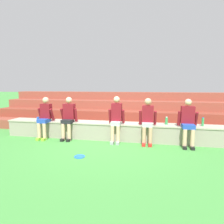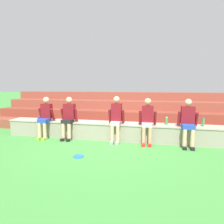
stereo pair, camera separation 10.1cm
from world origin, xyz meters
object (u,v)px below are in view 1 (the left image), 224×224
person_far_right (188,121)px  water_bottle_near_left (166,121)px  person_left_of_center (68,117)px  water_bottle_center_gap (203,122)px  person_center (116,118)px  plastic_cup_left_end (38,118)px  person_far_left (45,116)px  person_right_of_center (148,120)px  frisbee (80,157)px

person_far_right → water_bottle_near_left: bearing=149.8°
person_left_of_center → water_bottle_center_gap: size_ratio=5.29×
person_center → plastic_cup_left_end: (-2.81, 0.26, -0.15)m
person_center → water_bottle_center_gap: person_center is taller
person_far_right → water_bottle_center_gap: bearing=32.0°
person_far_left → water_bottle_center_gap: 4.93m
person_left_of_center → plastic_cup_left_end: size_ratio=13.14×
person_right_of_center → frisbee: size_ratio=5.21×
person_far_left → frisbee: (1.71, -1.38, -0.72)m
water_bottle_center_gap → frisbee: 3.69m
plastic_cup_left_end → person_far_right: bearing=-2.9°
person_center → person_far_right: 2.07m
person_far_right → plastic_cup_left_end: size_ratio=13.06×
person_far_right → person_far_left: bearing=-179.7°
plastic_cup_left_end → frisbee: bearing=-37.7°
person_center → person_right_of_center: bearing=-0.1°
person_left_of_center → plastic_cup_left_end: 1.26m
water_bottle_near_left → person_center: bearing=-167.7°
person_far_left → person_right_of_center: person_right_of_center is taller
person_left_of_center → person_center: (1.58, -0.03, 0.01)m
water_bottle_center_gap → person_right_of_center: bearing=-169.4°
person_far_left → water_bottle_near_left: person_far_left is taller
person_far_left → frisbee: person_far_left is taller
plastic_cup_left_end → water_bottle_center_gap: bearing=0.4°
water_bottle_near_left → plastic_cup_left_end: water_bottle_near_left is taller
person_far_left → plastic_cup_left_end: (-0.42, 0.27, -0.13)m
person_right_of_center → water_bottle_near_left: size_ratio=5.75×
water_bottle_center_gap → water_bottle_near_left: 1.03m
person_left_of_center → frisbee: size_ratio=5.21×
person_far_right → water_bottle_near_left: person_far_right is taller
water_bottle_near_left → water_bottle_center_gap: bearing=-1.9°
person_left_of_center → frisbee: 1.85m
person_center → plastic_cup_left_end: person_center is taller
person_right_of_center → person_far_left: bearing=-179.7°
person_far_left → plastic_cup_left_end: bearing=147.3°
person_right_of_center → plastic_cup_left_end: (-3.75, 0.26, -0.13)m
person_left_of_center → person_far_right: bearing=-0.4°
person_right_of_center → water_bottle_near_left: 0.66m
person_far_right → frisbee: size_ratio=5.18×
person_center → water_bottle_near_left: (1.51, 0.33, -0.09)m
person_far_right → water_bottle_center_gap: person_far_right is taller
water_bottle_center_gap → person_left_of_center: bearing=-176.3°
person_left_of_center → person_far_right: size_ratio=1.01×
water_bottle_near_left → frisbee: (-2.18, -1.73, -0.66)m
person_right_of_center → water_bottle_center_gap: 1.63m
person_right_of_center → frisbee: bearing=-139.0°
person_center → plastic_cup_left_end: 2.82m
person_right_of_center → plastic_cup_left_end: size_ratio=13.13×
water_bottle_center_gap → plastic_cup_left_end: bearing=-179.6°
plastic_cup_left_end → person_center: bearing=-5.2°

